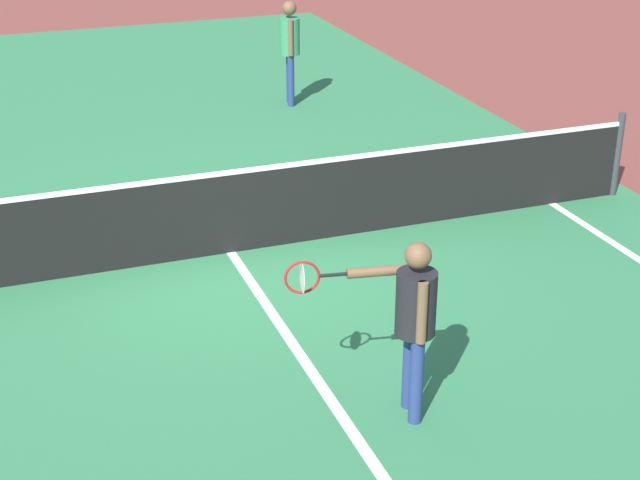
{
  "coord_description": "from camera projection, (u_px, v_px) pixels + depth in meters",
  "views": [
    {
      "loc": [
        -2.45,
        -9.48,
        4.56
      ],
      "look_at": [
        0.27,
        -2.1,
        1.0
      ],
      "focal_mm": 54.75,
      "sensor_mm": 36.0,
      "label": 1
    }
  ],
  "objects": [
    {
      "name": "ground_plane",
      "position": [
        231.0,
        252.0,
        10.76
      ],
      "size": [
        60.0,
        60.0,
        0.0
      ],
      "primitive_type": "plane",
      "color": "brown"
    },
    {
      "name": "court_surface_inbounds",
      "position": [
        231.0,
        252.0,
        10.76
      ],
      "size": [
        10.62,
        24.4,
        0.0
      ],
      "primitive_type": "cube",
      "color": "#2D7247",
      "rests_on": "ground_plane"
    },
    {
      "name": "line_center_service",
      "position": [
        335.0,
        406.0,
        8.02
      ],
      "size": [
        0.1,
        6.4,
        0.01
      ],
      "primitive_type": "cube",
      "color": "white",
      "rests_on": "ground_plane"
    },
    {
      "name": "net",
      "position": [
        229.0,
        211.0,
        10.56
      ],
      "size": [
        10.08,
        0.09,
        1.07
      ],
      "color": "#33383D",
      "rests_on": "ground_plane"
    },
    {
      "name": "player_near",
      "position": [
        412.0,
        312.0,
        7.55
      ],
      "size": [
        1.12,
        0.65,
        1.53
      ],
      "color": "navy",
      "rests_on": "ground_plane"
    },
    {
      "name": "player_far",
      "position": [
        290.0,
        42.0,
        15.57
      ],
      "size": [
        0.32,
        0.41,
        1.67
      ],
      "color": "navy",
      "rests_on": "ground_plane"
    }
  ]
}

